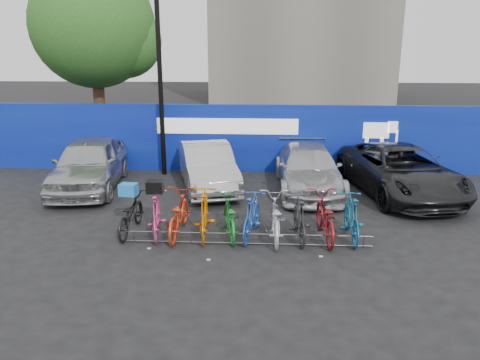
# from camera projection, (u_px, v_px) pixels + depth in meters

# --- Properties ---
(ground) EXTENTS (100.00, 100.00, 0.00)m
(ground) POSITION_uv_depth(u_px,v_px,m) (249.00, 235.00, 11.21)
(ground) COLOR black
(ground) RESTS_ON ground
(hoarding) EXTENTS (22.00, 0.18, 2.40)m
(hoarding) POSITION_uv_depth(u_px,v_px,m) (256.00, 138.00, 16.64)
(hoarding) COLOR #0A1492
(hoarding) RESTS_ON ground
(tree) EXTENTS (5.40, 5.20, 7.80)m
(tree) POSITION_uv_depth(u_px,v_px,m) (99.00, 29.00, 19.84)
(tree) COLOR #382314
(tree) RESTS_ON ground
(lamppost) EXTENTS (0.25, 0.50, 6.11)m
(lamppost) POSITION_uv_depth(u_px,v_px,m) (160.00, 80.00, 15.67)
(lamppost) COLOR black
(lamppost) RESTS_ON ground
(bike_rack) EXTENTS (5.60, 0.03, 0.30)m
(bike_rack) POSITION_uv_depth(u_px,v_px,m) (248.00, 239.00, 10.59)
(bike_rack) COLOR #595B60
(bike_rack) RESTS_ON ground
(car_0) EXTENTS (2.50, 4.92, 1.61)m
(car_0) POSITION_uv_depth(u_px,v_px,m) (89.00, 164.00, 14.73)
(car_0) COLOR #A8A9AD
(car_0) RESTS_ON ground
(car_1) EXTENTS (2.56, 4.52, 1.41)m
(car_1) POSITION_uv_depth(u_px,v_px,m) (207.00, 167.00, 14.77)
(car_1) COLOR #A8A7AC
(car_1) RESTS_ON ground
(car_2) EXTENTS (2.04, 4.75, 1.36)m
(car_2) POSITION_uv_depth(u_px,v_px,m) (308.00, 169.00, 14.58)
(car_2) COLOR #B2B3B8
(car_2) RESTS_ON ground
(car_3) EXTENTS (3.34, 5.64, 1.47)m
(car_3) POSITION_uv_depth(u_px,v_px,m) (400.00, 171.00, 14.15)
(car_3) COLOR black
(car_3) RESTS_ON ground
(bike_0) EXTENTS (0.67, 1.83, 0.95)m
(bike_0) POSITION_uv_depth(u_px,v_px,m) (130.00, 214.00, 11.24)
(bike_0) COLOR black
(bike_0) RESTS_ON ground
(bike_1) EXTENTS (0.79, 1.84, 1.07)m
(bike_1) POSITION_uv_depth(u_px,v_px,m) (156.00, 214.00, 11.09)
(bike_1) COLOR #CB3E84
(bike_1) RESTS_ON ground
(bike_2) EXTENTS (0.74, 2.00, 1.04)m
(bike_2) POSITION_uv_depth(u_px,v_px,m) (178.00, 214.00, 11.12)
(bike_2) COLOR red
(bike_2) RESTS_ON ground
(bike_3) EXTENTS (0.68, 1.92, 1.13)m
(bike_3) POSITION_uv_depth(u_px,v_px,m) (204.00, 213.00, 11.02)
(bike_3) COLOR #D66B03
(bike_3) RESTS_ON ground
(bike_4) EXTENTS (0.96, 1.93, 0.97)m
(bike_4) POSITION_uv_depth(u_px,v_px,m) (229.00, 216.00, 11.08)
(bike_4) COLOR #1A7829
(bike_4) RESTS_ON ground
(bike_5) EXTENTS (0.80, 1.82, 1.06)m
(bike_5) POSITION_uv_depth(u_px,v_px,m) (252.00, 216.00, 10.98)
(bike_5) COLOR #204DB1
(bike_5) RESTS_ON ground
(bike_6) EXTENTS (0.75, 1.99, 1.04)m
(bike_6) POSITION_uv_depth(u_px,v_px,m) (275.00, 217.00, 10.90)
(bike_6) COLOR #B7BBBF
(bike_6) RESTS_ON ground
(bike_7) EXTENTS (0.60, 1.74, 1.03)m
(bike_7) POSITION_uv_depth(u_px,v_px,m) (299.00, 219.00, 10.85)
(bike_7) COLOR #272729
(bike_7) RESTS_ON ground
(bike_8) EXTENTS (0.84, 2.08, 1.07)m
(bike_8) POSITION_uv_depth(u_px,v_px,m) (325.00, 217.00, 10.91)
(bike_8) COLOR maroon
(bike_8) RESTS_ON ground
(bike_9) EXTENTS (0.51, 1.80, 1.08)m
(bike_9) POSITION_uv_depth(u_px,v_px,m) (352.00, 217.00, 10.84)
(bike_9) COLOR #14587F
(bike_9) RESTS_ON ground
(cargo_crate) EXTENTS (0.42, 0.34, 0.28)m
(cargo_crate) POSITION_uv_depth(u_px,v_px,m) (128.00, 190.00, 11.07)
(cargo_crate) COLOR blue
(cargo_crate) RESTS_ON bike_0
(cargo_topcase) EXTENTS (0.40, 0.36, 0.28)m
(cargo_topcase) POSITION_uv_depth(u_px,v_px,m) (155.00, 187.00, 10.91)
(cargo_topcase) COLOR black
(cargo_topcase) RESTS_ON bike_1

